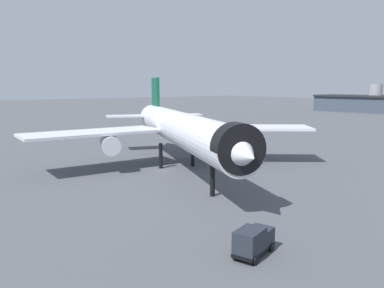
{
  "coord_description": "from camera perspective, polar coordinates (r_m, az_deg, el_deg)",
  "views": [
    {
      "loc": [
        64.66,
        -43.99,
        17.23
      ],
      "look_at": [
        9.99,
        -0.02,
        6.69
      ],
      "focal_mm": 36.15,
      "sensor_mm": 36.0,
      "label": 1
    }
  ],
  "objects": [
    {
      "name": "service_truck_front",
      "position": [
        41.2,
        9.05,
        -13.87
      ],
      "size": [
        3.82,
        5.93,
        3.0
      ],
      "rotation": [
        0.0,
        0.0,
        1.86
      ],
      "color": "black",
      "rests_on": "ground"
    },
    {
      "name": "traffic_cone_near_nose",
      "position": [
        115.61,
        -12.82,
        -0.1
      ],
      "size": [
        0.46,
        0.46,
        0.57
      ],
      "primitive_type": "cone",
      "color": "#F2600C",
      "rests_on": "ground"
    },
    {
      "name": "airliner_near_gate",
      "position": [
        79.12,
        -1.8,
        2.24
      ],
      "size": [
        67.06,
        59.98,
        19.39
      ],
      "rotation": [
        0.0,
        0.0,
        -0.39
      ],
      "color": "silver",
      "rests_on": "ground"
    },
    {
      "name": "ground",
      "position": [
        80.08,
        -4.48,
        -3.9
      ],
      "size": [
        900.0,
        900.0,
        0.0
      ],
      "primitive_type": "plane",
      "color": "#4C4F54"
    }
  ]
}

